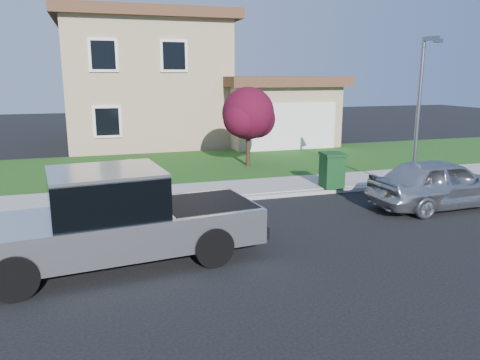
{
  "coord_description": "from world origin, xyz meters",
  "views": [
    {
      "loc": [
        -2.81,
        -10.18,
        3.72
      ],
      "look_at": [
        0.53,
        0.49,
        1.2
      ],
      "focal_mm": 35.0,
      "sensor_mm": 36.0,
      "label": 1
    }
  ],
  "objects_px": {
    "trash_bin": "(332,170)",
    "ornamental_tree": "(249,116)",
    "street_lamp": "(420,107)",
    "sedan": "(441,183)",
    "woman": "(132,192)",
    "pickup_truck": "(115,220)"
  },
  "relations": [
    {
      "from": "ornamental_tree",
      "to": "woman",
      "type": "bearing_deg",
      "value": -131.24
    },
    {
      "from": "trash_bin",
      "to": "ornamental_tree",
      "type": "bearing_deg",
      "value": 112.53
    },
    {
      "from": "sedan",
      "to": "trash_bin",
      "type": "distance_m",
      "value": 3.35
    },
    {
      "from": "ornamental_tree",
      "to": "street_lamp",
      "type": "relative_size",
      "value": 0.66
    },
    {
      "from": "woman",
      "to": "street_lamp",
      "type": "bearing_deg",
      "value": 174.79
    },
    {
      "from": "pickup_truck",
      "to": "trash_bin",
      "type": "distance_m",
      "value": 8.11
    },
    {
      "from": "sedan",
      "to": "ornamental_tree",
      "type": "height_order",
      "value": "ornamental_tree"
    },
    {
      "from": "woman",
      "to": "ornamental_tree",
      "type": "xyz_separation_m",
      "value": [
        5.11,
        5.83,
        1.36
      ]
    },
    {
      "from": "trash_bin",
      "to": "street_lamp",
      "type": "xyz_separation_m",
      "value": [
        2.29,
        -1.15,
        2.03
      ]
    },
    {
      "from": "street_lamp",
      "to": "sedan",
      "type": "bearing_deg",
      "value": -113.53
    },
    {
      "from": "pickup_truck",
      "to": "ornamental_tree",
      "type": "distance_m",
      "value": 10.36
    },
    {
      "from": "woman",
      "to": "sedan",
      "type": "relative_size",
      "value": 0.38
    },
    {
      "from": "pickup_truck",
      "to": "woman",
      "type": "distance_m",
      "value": 2.81
    },
    {
      "from": "street_lamp",
      "to": "woman",
      "type": "bearing_deg",
      "value": 167.27
    },
    {
      "from": "sedan",
      "to": "street_lamp",
      "type": "relative_size",
      "value": 0.87
    },
    {
      "from": "trash_bin",
      "to": "sedan",
      "type": "bearing_deg",
      "value": -46.72
    },
    {
      "from": "sedan",
      "to": "ornamental_tree",
      "type": "bearing_deg",
      "value": 23.35
    },
    {
      "from": "sedan",
      "to": "trash_bin",
      "type": "height_order",
      "value": "sedan"
    },
    {
      "from": "ornamental_tree",
      "to": "street_lamp",
      "type": "distance_m",
      "value": 6.76
    },
    {
      "from": "sedan",
      "to": "ornamental_tree",
      "type": "distance_m",
      "value": 8.05
    },
    {
      "from": "ornamental_tree",
      "to": "trash_bin",
      "type": "xyz_separation_m",
      "value": [
        1.34,
        -4.51,
        -1.41
      ]
    },
    {
      "from": "woman",
      "to": "sedan",
      "type": "bearing_deg",
      "value": 164.68
    }
  ]
}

